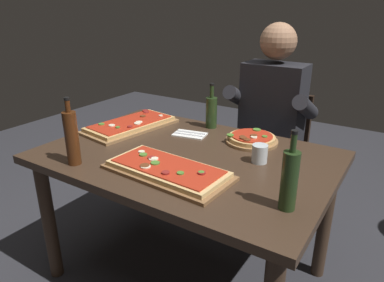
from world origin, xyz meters
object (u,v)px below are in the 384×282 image
at_px(oil_bottle_amber, 211,111).
at_px(diner_chair, 273,150).
at_px(tumbler_near_camera, 260,155).
at_px(pizza_rectangular_front, 167,170).
at_px(seated_diner, 269,119).
at_px(pizza_round_far, 252,139).
at_px(dining_table, 187,171).
at_px(wine_bottle_dark, 289,179).
at_px(vinegar_bottle_green, 72,137).
at_px(pizza_rectangular_left, 131,125).

bearing_deg(oil_bottle_amber, diner_chair, 61.68).
bearing_deg(tumbler_near_camera, pizza_rectangular_front, -130.82).
relative_size(oil_bottle_amber, seated_diner, 0.20).
distance_m(pizza_round_far, tumbler_near_camera, 0.25).
xyz_separation_m(pizza_round_far, seated_diner, (-0.07, 0.42, -0.02)).
distance_m(dining_table, pizza_rectangular_front, 0.27).
distance_m(oil_bottle_amber, seated_diner, 0.41).
height_order(wine_bottle_dark, tumbler_near_camera, wine_bottle_dark).
bearing_deg(seated_diner, tumbler_near_camera, -72.68).
distance_m(wine_bottle_dark, tumbler_near_camera, 0.41).
bearing_deg(vinegar_bottle_green, pizza_rectangular_front, 18.85).
xyz_separation_m(oil_bottle_amber, diner_chair, (0.24, 0.44, -0.35)).
xyz_separation_m(tumbler_near_camera, seated_diner, (-0.20, 0.64, -0.04)).
bearing_deg(oil_bottle_amber, wine_bottle_dark, -43.02).
relative_size(pizza_rectangular_left, oil_bottle_amber, 2.20).
relative_size(vinegar_bottle_green, seated_diner, 0.24).
xyz_separation_m(tumbler_near_camera, diner_chair, (-0.20, 0.76, -0.29)).
distance_m(vinegar_bottle_green, seated_diner, 1.23).
height_order(dining_table, wine_bottle_dark, wine_bottle_dark).
xyz_separation_m(pizza_round_far, wine_bottle_dark, (0.37, -0.54, 0.10)).
xyz_separation_m(vinegar_bottle_green, diner_chair, (0.51, 1.23, -0.38)).
bearing_deg(pizza_rectangular_left, diner_chair, 48.26).
bearing_deg(seated_diner, wine_bottle_dark, -65.37).
bearing_deg(tumbler_near_camera, pizza_rectangular_left, 177.01).
relative_size(vinegar_bottle_green, diner_chair, 0.36).
xyz_separation_m(pizza_rectangular_left, wine_bottle_dark, (1.08, -0.37, 0.10)).
bearing_deg(pizza_round_far, diner_chair, 96.90).
height_order(dining_table, oil_bottle_amber, oil_bottle_amber).
distance_m(pizza_rectangular_left, diner_chair, 0.99).
height_order(pizza_round_far, oil_bottle_amber, oil_bottle_amber).
relative_size(pizza_rectangular_front, vinegar_bottle_green, 1.84).
height_order(pizza_rectangular_left, diner_chair, diner_chair).
bearing_deg(vinegar_bottle_green, wine_bottle_dark, 9.27).
relative_size(pizza_round_far, seated_diner, 0.21).
height_order(pizza_rectangular_front, diner_chair, diner_chair).
relative_size(pizza_rectangular_front, tumbler_near_camera, 6.71).
distance_m(pizza_rectangular_left, vinegar_bottle_green, 0.55).
height_order(tumbler_near_camera, diner_chair, diner_chair).
distance_m(dining_table, vinegar_bottle_green, 0.57).
bearing_deg(seated_diner, pizza_rectangular_left, -137.01).
bearing_deg(pizza_rectangular_front, vinegar_bottle_green, -161.15).
bearing_deg(pizza_rectangular_left, dining_table, -16.13).
xyz_separation_m(pizza_rectangular_front, vinegar_bottle_green, (-0.42, -0.14, 0.11)).
distance_m(tumbler_near_camera, seated_diner, 0.67).
bearing_deg(dining_table, vinegar_bottle_green, -134.32).
height_order(dining_table, pizza_rectangular_front, pizza_rectangular_front).
distance_m(pizza_rectangular_front, seated_diner, 0.97).
xyz_separation_m(pizza_rectangular_front, wine_bottle_dark, (0.53, 0.01, 0.10)).
bearing_deg(pizza_round_far, wine_bottle_dark, -55.08).
height_order(pizza_rectangular_front, wine_bottle_dark, wine_bottle_dark).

